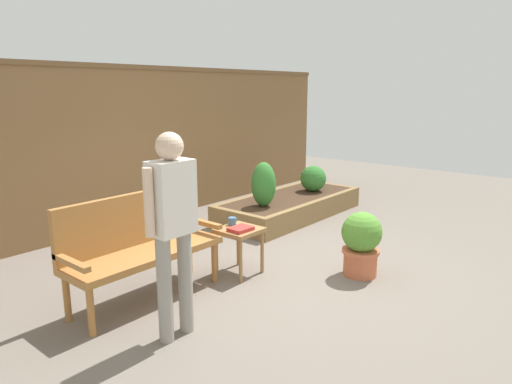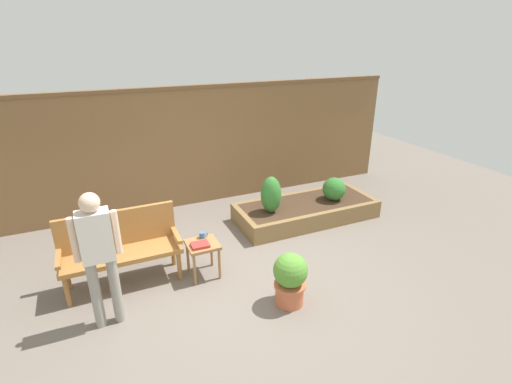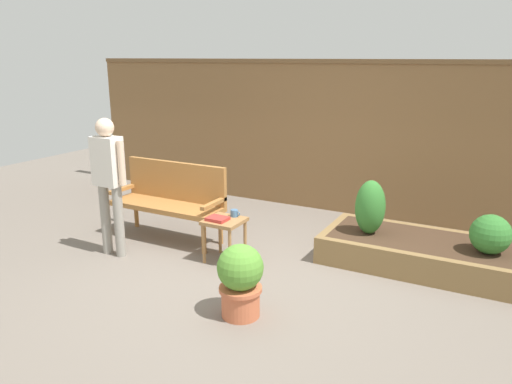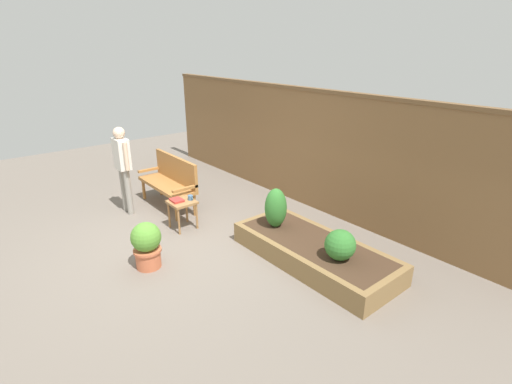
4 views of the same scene
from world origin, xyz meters
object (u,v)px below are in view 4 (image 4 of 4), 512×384
at_px(garden_bench, 171,178).
at_px(cup_on_table, 190,198).
at_px(potted_boxwood, 147,244).
at_px(shrub_far_corner, 340,245).
at_px(shrub_near_bench, 276,208).
at_px(side_table, 182,206).
at_px(book_on_table, 177,200).
at_px(person_by_bench, 123,163).

bearing_deg(garden_bench, cup_on_table, -10.43).
relative_size(potted_boxwood, shrub_far_corner, 1.66).
bearing_deg(shrub_far_corner, garden_bench, -172.33).
xyz_separation_m(shrub_near_bench, shrub_far_corner, (1.21, -0.00, -0.10)).
bearing_deg(side_table, cup_on_table, 70.88).
bearing_deg(potted_boxwood, side_table, 128.05).
bearing_deg(side_table, potted_boxwood, -51.95).
xyz_separation_m(cup_on_table, potted_boxwood, (0.71, -1.10, -0.17)).
bearing_deg(garden_bench, side_table, -18.46).
bearing_deg(cup_on_table, potted_boxwood, -57.28).
relative_size(cup_on_table, book_on_table, 0.52).
distance_m(garden_bench, shrub_far_corner, 3.59).
bearing_deg(cup_on_table, garden_bench, 169.57).
distance_m(garden_bench, person_by_bench, 0.90).
xyz_separation_m(side_table, person_by_bench, (-1.21, -0.45, 0.54)).
relative_size(garden_bench, person_by_bench, 0.92).
bearing_deg(shrub_near_bench, side_table, -149.78).
xyz_separation_m(book_on_table, potted_boxwood, (0.80, -0.90, -0.15)).
distance_m(cup_on_table, person_by_bench, 1.45).
bearing_deg(person_by_bench, garden_bench, 72.68).
bearing_deg(person_by_bench, book_on_table, 18.23).
height_order(book_on_table, shrub_near_bench, shrub_near_bench).
relative_size(potted_boxwood, person_by_bench, 0.42).
bearing_deg(potted_boxwood, shrub_far_corner, 43.94).
bearing_deg(shrub_far_corner, shrub_near_bench, 180.00).
xyz_separation_m(cup_on_table, shrub_near_bench, (1.33, 0.67, 0.08)).
relative_size(book_on_table, shrub_near_bench, 0.37).
distance_m(side_table, shrub_far_corner, 2.71).
xyz_separation_m(book_on_table, person_by_bench, (-1.16, -0.38, 0.44)).
bearing_deg(book_on_table, cup_on_table, 66.38).
height_order(garden_bench, shrub_far_corner, garden_bench).
relative_size(cup_on_table, shrub_far_corner, 0.29).
bearing_deg(potted_boxwood, book_on_table, 131.67).
xyz_separation_m(side_table, book_on_table, (-0.05, -0.06, 0.10)).
distance_m(potted_boxwood, person_by_bench, 2.12).
bearing_deg(cup_on_table, person_by_bench, -155.16).
xyz_separation_m(garden_bench, person_by_bench, (-0.24, -0.77, 0.39)).
relative_size(side_table, shrub_far_corner, 1.21).
height_order(potted_boxwood, shrub_far_corner, shrub_far_corner).
distance_m(side_table, book_on_table, 0.13).
relative_size(garden_bench, shrub_far_corner, 3.63).
height_order(side_table, cup_on_table, cup_on_table).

